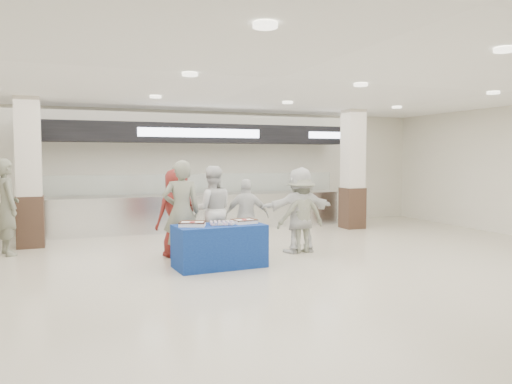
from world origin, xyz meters
name	(u,v)px	position (x,y,z in m)	size (l,w,h in m)	color
ground	(280,274)	(0.00, 0.00, 0.00)	(14.00, 14.00, 0.00)	beige
serving_line	(198,186)	(0.00, 5.40, 1.16)	(8.70, 0.85, 2.80)	silver
column_left	(29,176)	(-4.00, 4.20, 1.53)	(0.55, 0.55, 3.20)	#362218
column_right	(353,172)	(4.00, 4.20, 1.53)	(0.55, 0.55, 3.20)	#362218
display_table	(219,246)	(-0.79, 0.85, 0.38)	(1.55, 0.78, 0.75)	navy
sheet_cake_left	(192,223)	(-1.28, 0.84, 0.80)	(0.52, 0.46, 0.09)	white
sheet_cake_right	(244,221)	(-0.33, 0.86, 0.79)	(0.44, 0.36, 0.09)	white
cupcake_tray	(222,223)	(-0.75, 0.83, 0.78)	(0.42, 0.35, 0.06)	#B2B2B7
civilian_maroon	(177,212)	(-1.27, 2.09, 0.86)	(0.84, 0.55, 1.72)	maroon
soldier_a	(181,212)	(-1.32, 1.49, 0.94)	(0.68, 0.45, 1.87)	slate
chef_tall	(212,210)	(-0.58, 2.07, 0.88)	(0.85, 0.66, 1.76)	silver
chef_short	(247,216)	(0.09, 1.87, 0.75)	(0.88, 0.37, 1.50)	silver
soldier_b	(301,214)	(1.14, 1.57, 0.79)	(1.02, 0.59, 1.58)	slate
civilian_white	(300,210)	(1.14, 1.59, 0.87)	(1.61, 0.51, 1.73)	white
soldier_bg	(7,207)	(-4.37, 3.41, 0.95)	(0.70, 0.46, 1.91)	slate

